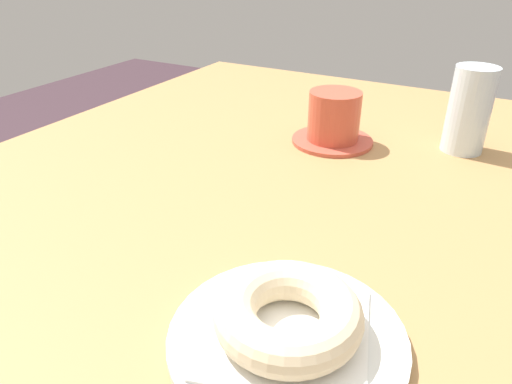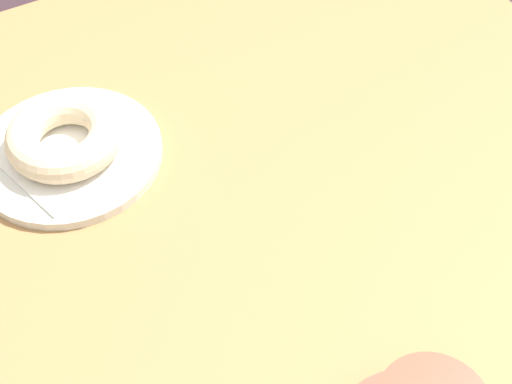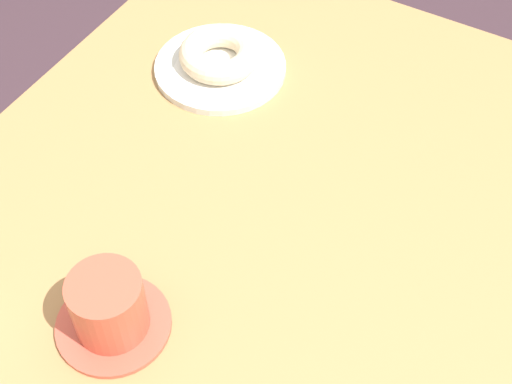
# 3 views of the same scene
# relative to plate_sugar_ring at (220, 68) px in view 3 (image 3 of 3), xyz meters

# --- Properties ---
(table) EXTENTS (1.08, 0.80, 0.75)m
(table) POSITION_rel_plate_sugar_ring_xyz_m (-0.26, -0.18, -0.10)
(table) COLOR #A27747
(table) RESTS_ON ground_plane
(plate_sugar_ring) EXTENTS (0.19, 0.19, 0.01)m
(plate_sugar_ring) POSITION_rel_plate_sugar_ring_xyz_m (0.00, 0.00, 0.00)
(plate_sugar_ring) COLOR silver
(plate_sugar_ring) RESTS_ON table
(napkin_sugar_ring) EXTENTS (0.15, 0.15, 0.00)m
(napkin_sugar_ring) POSITION_rel_plate_sugar_ring_xyz_m (0.00, 0.00, 0.01)
(napkin_sugar_ring) COLOR white
(napkin_sugar_ring) RESTS_ON plate_sugar_ring
(donut_sugar_ring) EXTENTS (0.12, 0.12, 0.03)m
(donut_sugar_ring) POSITION_rel_plate_sugar_ring_xyz_m (0.00, 0.00, 0.03)
(donut_sugar_ring) COLOR beige
(donut_sugar_ring) RESTS_ON napkin_sugar_ring
(coffee_cup) EXTENTS (0.13, 0.13, 0.08)m
(coffee_cup) POSITION_rel_plate_sugar_ring_xyz_m (-0.42, -0.12, 0.03)
(coffee_cup) COLOR #C24F3C
(coffee_cup) RESTS_ON table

